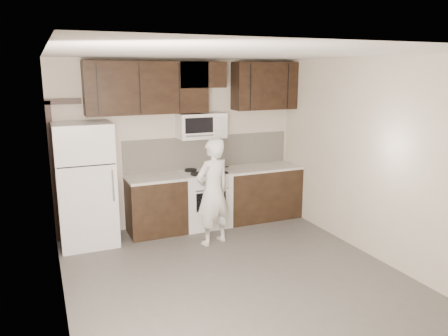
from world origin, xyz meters
TOP-DOWN VIEW (x-y plane):
  - floor at (0.00, 0.00)m, footprint 4.50×4.50m
  - back_wall at (0.00, 2.25)m, footprint 4.00×0.00m
  - ceiling at (0.00, 0.00)m, footprint 4.50×4.50m
  - counter_run at (0.60, 1.94)m, footprint 2.95×0.64m
  - stove at (0.30, 1.94)m, footprint 0.76×0.66m
  - backsplash at (0.50, 2.24)m, footprint 2.90×0.02m
  - upper_cabinets at (0.21, 2.08)m, footprint 3.48×0.35m
  - microwave at (0.30, 2.06)m, footprint 0.76×0.42m
  - refrigerator at (-1.55, 1.89)m, footprint 0.80×0.76m
  - door_trim at (-1.92, 2.21)m, footprint 0.50×0.08m
  - saucepan at (0.48, 1.79)m, footprint 0.28×0.16m
  - baking_tray at (0.43, 1.82)m, footprint 0.38×0.29m
  - pizza at (0.43, 1.82)m, footprint 0.26×0.26m
  - person at (0.15, 1.18)m, footprint 0.66×0.54m

SIDE VIEW (x-z plane):
  - floor at x=0.00m, z-range 0.00..0.00m
  - counter_run at x=0.60m, z-range 0.00..0.91m
  - stove at x=0.30m, z-range -0.01..0.93m
  - person at x=0.15m, z-range 0.00..1.58m
  - refrigerator at x=-1.55m, z-range 0.00..1.80m
  - baking_tray at x=0.43m, z-range 0.91..0.93m
  - pizza at x=0.43m, z-range 0.93..0.95m
  - saucepan at x=0.48m, z-range 0.90..1.05m
  - backsplash at x=0.50m, z-range 0.91..1.45m
  - door_trim at x=-1.92m, z-range 0.19..2.31m
  - back_wall at x=0.00m, z-range -0.65..3.35m
  - microwave at x=0.30m, z-range 1.45..1.85m
  - upper_cabinets at x=0.21m, z-range 1.89..2.67m
  - ceiling at x=0.00m, z-range 2.70..2.70m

